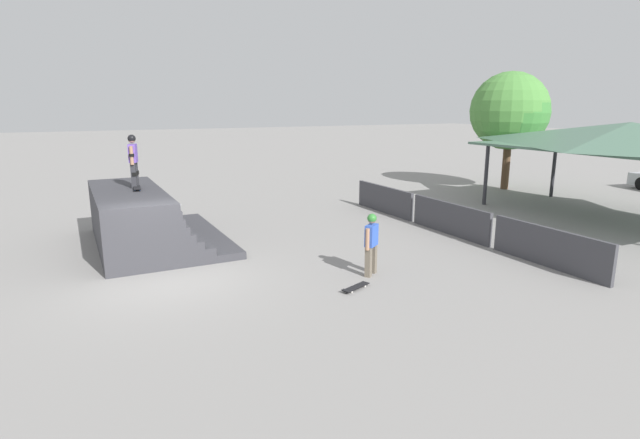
% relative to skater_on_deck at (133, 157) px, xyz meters
% --- Properties ---
extents(ground_plane, '(160.00, 160.00, 0.00)m').
position_rel_skater_on_deck_xyz_m(ground_plane, '(3.91, 0.08, -2.65)').
color(ground_plane, gray).
extents(quarter_pipe_ramp, '(5.63, 3.64, 1.73)m').
position_rel_skater_on_deck_xyz_m(quarter_pipe_ramp, '(0.47, 0.02, -1.89)').
color(quarter_pipe_ramp, '#38383D').
rests_on(quarter_pipe_ramp, ground).
extents(skater_on_deck, '(0.69, 0.33, 1.61)m').
position_rel_skater_on_deck_xyz_m(skater_on_deck, '(0.00, 0.00, 0.00)').
color(skater_on_deck, '#2D2D33').
rests_on(skater_on_deck, quarter_pipe_ramp).
extents(skateboard_on_deck, '(0.85, 0.28, 0.09)m').
position_rel_skater_on_deck_xyz_m(skateboard_on_deck, '(0.50, -0.02, -0.87)').
color(skateboard_on_deck, blue).
rests_on(skateboard_on_deck, quarter_pipe_ramp).
extents(bystander_walking, '(0.44, 0.56, 1.59)m').
position_rel_skater_on_deck_xyz_m(bystander_walking, '(5.95, 4.78, -1.72)').
color(bystander_walking, '#6B6051').
rests_on(bystander_walking, ground).
extents(skateboard_on_ground, '(0.50, 0.86, 0.09)m').
position_rel_skater_on_deck_xyz_m(skateboard_on_ground, '(6.68, 3.89, -2.59)').
color(skateboard_on_ground, silver).
rests_on(skateboard_on_ground, ground).
extents(barrier_fence, '(11.34, 0.12, 1.05)m').
position_rel_skater_on_deck_xyz_m(barrier_fence, '(3.65, 9.34, -2.13)').
color(barrier_fence, '#3D3D42').
rests_on(barrier_fence, ground).
extents(pavilion_shelter, '(10.86, 4.97, 3.61)m').
position_rel_skater_on_deck_xyz_m(pavilion_shelter, '(5.02, 16.24, 0.42)').
color(pavilion_shelter, '#2D2D33').
rests_on(pavilion_shelter, ground).
extents(tree_beside_pavilion, '(3.65, 3.65, 5.66)m').
position_rel_skater_on_deck_xyz_m(tree_beside_pavilion, '(-2.13, 18.09, 1.17)').
color(tree_beside_pavilion, brown).
rests_on(tree_beside_pavilion, ground).
extents(tree_far_back, '(3.83, 3.83, 5.83)m').
position_rel_skater_on_deck_xyz_m(tree_far_back, '(-2.23, 18.06, 1.26)').
color(tree_far_back, brown).
rests_on(tree_far_back, ground).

